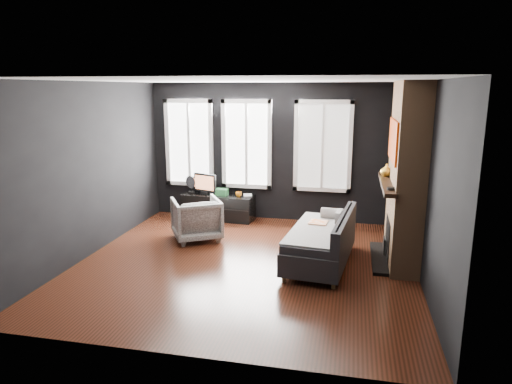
% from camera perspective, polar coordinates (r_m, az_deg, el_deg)
% --- Properties ---
extents(floor, '(5.00, 5.00, 0.00)m').
position_cam_1_polar(floor, '(6.99, -1.33, -8.92)').
color(floor, black).
rests_on(floor, ground).
extents(ceiling, '(5.00, 5.00, 0.00)m').
position_cam_1_polar(ceiling, '(6.49, -1.46, 13.78)').
color(ceiling, white).
rests_on(ceiling, ground).
extents(wall_back, '(5.00, 0.02, 2.70)m').
position_cam_1_polar(wall_back, '(9.03, 2.29, 4.95)').
color(wall_back, black).
rests_on(wall_back, ground).
extents(wall_left, '(0.02, 5.00, 2.70)m').
position_cam_1_polar(wall_left, '(7.58, -20.12, 2.63)').
color(wall_left, black).
rests_on(wall_left, ground).
extents(wall_right, '(0.02, 5.00, 2.70)m').
position_cam_1_polar(wall_right, '(6.51, 20.54, 1.01)').
color(wall_right, black).
rests_on(wall_right, ground).
extents(windows, '(4.00, 0.16, 1.76)m').
position_cam_1_polar(windows, '(8.99, -0.58, 11.52)').
color(windows, white).
rests_on(windows, wall_back).
extents(fireplace, '(0.70, 1.62, 2.70)m').
position_cam_1_polar(fireplace, '(7.07, 18.26, 2.07)').
color(fireplace, '#93724C').
rests_on(fireplace, floor).
extents(sofa, '(1.12, 1.93, 0.79)m').
position_cam_1_polar(sofa, '(6.93, 8.06, -5.77)').
color(sofa, '#27272A').
rests_on(sofa, floor).
extents(stripe_pillow, '(0.12, 0.33, 0.32)m').
position_cam_1_polar(stripe_pillow, '(7.27, 10.31, -3.53)').
color(stripe_pillow, gray).
rests_on(stripe_pillow, sofa).
extents(armchair, '(1.05, 1.03, 0.81)m').
position_cam_1_polar(armchair, '(8.02, -7.46, -3.09)').
color(armchair, silver).
rests_on(armchair, floor).
extents(media_console, '(1.49, 0.58, 0.50)m').
position_cam_1_polar(media_console, '(9.24, -4.76, -1.86)').
color(media_console, black).
rests_on(media_console, floor).
extents(monitor, '(0.54, 0.28, 0.47)m').
position_cam_1_polar(monitor, '(9.21, -6.38, 1.17)').
color(monitor, black).
rests_on(monitor, media_console).
extents(desk_fan, '(0.33, 0.33, 0.36)m').
position_cam_1_polar(desk_fan, '(9.39, -8.10, 1.01)').
color(desk_fan, '#949494').
rests_on(desk_fan, media_console).
extents(mug, '(0.15, 0.13, 0.13)m').
position_cam_1_polar(mug, '(8.98, -2.18, -0.19)').
color(mug, orange).
rests_on(mug, media_console).
extents(book, '(0.16, 0.06, 0.22)m').
position_cam_1_polar(book, '(9.05, -1.57, 0.24)').
color(book, tan).
rests_on(book, media_console).
extents(storage_box, '(0.26, 0.18, 0.13)m').
position_cam_1_polar(storage_box, '(9.12, -4.31, -0.00)').
color(storage_box, '#2B6E3A').
rests_on(storage_box, media_console).
extents(mantel_vase, '(0.20, 0.21, 0.19)m').
position_cam_1_polar(mantel_vase, '(7.49, 16.00, 2.63)').
color(mantel_vase, gold).
rests_on(mantel_vase, fireplace).
extents(mantel_clock, '(0.13, 0.13, 0.04)m').
position_cam_1_polar(mantel_clock, '(6.53, 16.51, 0.41)').
color(mantel_clock, black).
rests_on(mantel_clock, fireplace).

